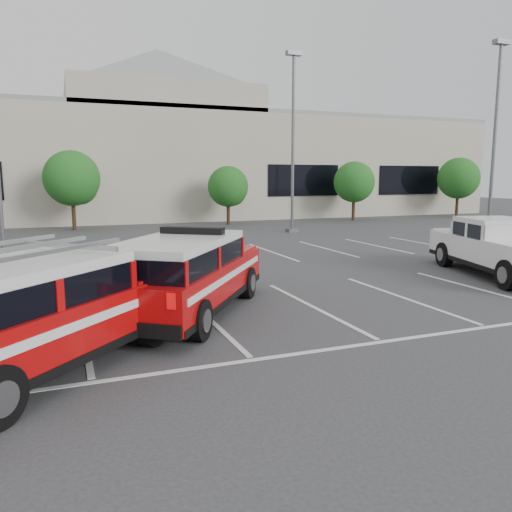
{
  "coord_description": "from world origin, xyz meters",
  "views": [
    {
      "loc": [
        -5.7,
        -10.68,
        3.17
      ],
      "look_at": [
        -0.77,
        1.95,
        1.05
      ],
      "focal_mm": 35.0,
      "sensor_mm": 36.0,
      "label": 1
    }
  ],
  "objects_px": {
    "tree_right": "(355,183)",
    "tree_far_right": "(459,180)",
    "light_pole_right": "(494,140)",
    "convention_building": "(135,159)",
    "tree_mid_left": "(73,180)",
    "light_pole_mid": "(293,143)",
    "white_pickup": "(500,254)",
    "ladder_suv": "(35,322)",
    "fire_chief_suv": "(186,280)",
    "tree_mid_right": "(229,188)"
  },
  "relations": [
    {
      "from": "white_pickup",
      "to": "tree_far_right",
      "type": "bearing_deg",
      "value": 65.66
    },
    {
      "from": "tree_far_right",
      "to": "light_pole_mid",
      "type": "xyz_separation_m",
      "value": [
        -18.09,
        -6.05,
        2.14
      ]
    },
    {
      "from": "tree_far_right",
      "to": "white_pickup",
      "type": "distance_m",
      "value": 27.21
    },
    {
      "from": "tree_far_right",
      "to": "ladder_suv",
      "type": "distance_m",
      "value": 39.57
    },
    {
      "from": "light_pole_right",
      "to": "tree_right",
      "type": "bearing_deg",
      "value": 94.31
    },
    {
      "from": "light_pole_right",
      "to": "fire_chief_suv",
      "type": "distance_m",
      "value": 21.76
    },
    {
      "from": "convention_building",
      "to": "white_pickup",
      "type": "xyz_separation_m",
      "value": [
        7.37,
        -30.49,
        -3.98
      ]
    },
    {
      "from": "tree_mid_left",
      "to": "tree_far_right",
      "type": "distance_m",
      "value": 30.0
    },
    {
      "from": "tree_right",
      "to": "light_pole_right",
      "type": "bearing_deg",
      "value": -85.69
    },
    {
      "from": "light_pole_mid",
      "to": "tree_right",
      "type": "bearing_deg",
      "value": 36.77
    },
    {
      "from": "tree_right",
      "to": "light_pole_right",
      "type": "height_order",
      "value": "light_pole_right"
    },
    {
      "from": "tree_mid_right",
      "to": "tree_far_right",
      "type": "relative_size",
      "value": 0.82
    },
    {
      "from": "tree_far_right",
      "to": "light_pole_right",
      "type": "xyz_separation_m",
      "value": [
        -9.09,
        -12.05,
        2.14
      ]
    },
    {
      "from": "tree_mid_left",
      "to": "ladder_suv",
      "type": "bearing_deg",
      "value": -93.06
    },
    {
      "from": "convention_building",
      "to": "white_pickup",
      "type": "height_order",
      "value": "convention_building"
    },
    {
      "from": "tree_mid_left",
      "to": "fire_chief_suv",
      "type": "xyz_separation_m",
      "value": [
        1.82,
        -21.55,
        -2.22
      ]
    },
    {
      "from": "tree_mid_right",
      "to": "white_pickup",
      "type": "height_order",
      "value": "tree_mid_right"
    },
    {
      "from": "tree_right",
      "to": "tree_far_right",
      "type": "bearing_deg",
      "value": 0.0
    },
    {
      "from": "tree_right",
      "to": "tree_far_right",
      "type": "distance_m",
      "value": 10.0
    },
    {
      "from": "tree_right",
      "to": "ladder_suv",
      "type": "distance_m",
      "value": 32.23
    },
    {
      "from": "tree_right",
      "to": "light_pole_right",
      "type": "distance_m",
      "value": 12.32
    },
    {
      "from": "fire_chief_suv",
      "to": "white_pickup",
      "type": "distance_m",
      "value": 10.68
    },
    {
      "from": "ladder_suv",
      "to": "fire_chief_suv",
      "type": "bearing_deg",
      "value": 83.62
    },
    {
      "from": "tree_right",
      "to": "ladder_suv",
      "type": "relative_size",
      "value": 0.82
    },
    {
      "from": "tree_right",
      "to": "tree_mid_left",
      "type": "bearing_deg",
      "value": 180.0
    },
    {
      "from": "fire_chief_suv",
      "to": "white_pickup",
      "type": "xyz_separation_m",
      "value": [
        10.64,
        0.88,
        -0.08
      ]
    },
    {
      "from": "convention_building",
      "to": "light_pole_right",
      "type": "relative_size",
      "value": 5.86
    },
    {
      "from": "convention_building",
      "to": "light_pole_mid",
      "type": "bearing_deg",
      "value": -66.74
    },
    {
      "from": "tree_mid_right",
      "to": "light_pole_right",
      "type": "relative_size",
      "value": 0.39
    },
    {
      "from": "tree_mid_left",
      "to": "white_pickup",
      "type": "xyz_separation_m",
      "value": [
        12.46,
        -20.67,
        -2.3
      ]
    },
    {
      "from": "light_pole_mid",
      "to": "fire_chief_suv",
      "type": "distance_m",
      "value": 19.0
    },
    {
      "from": "tree_mid_right",
      "to": "tree_right",
      "type": "bearing_deg",
      "value": 0.0
    },
    {
      "from": "tree_right",
      "to": "tree_mid_right",
      "type": "bearing_deg",
      "value": -180.0
    },
    {
      "from": "light_pole_mid",
      "to": "light_pole_right",
      "type": "xyz_separation_m",
      "value": [
        9.0,
        -6.0,
        0.0
      ]
    },
    {
      "from": "tree_far_right",
      "to": "light_pole_right",
      "type": "relative_size",
      "value": 0.47
    },
    {
      "from": "white_pickup",
      "to": "fire_chief_suv",
      "type": "bearing_deg",
      "value": -159.31
    },
    {
      "from": "tree_mid_right",
      "to": "tree_right",
      "type": "xyz_separation_m",
      "value": [
        10.0,
        0.0,
        0.27
      ]
    },
    {
      "from": "convention_building",
      "to": "tree_right",
      "type": "relative_size",
      "value": 13.58
    },
    {
      "from": "tree_mid_left",
      "to": "ladder_suv",
      "type": "xyz_separation_m",
      "value": [
        -1.29,
        -24.12,
        -2.19
      ]
    },
    {
      "from": "tree_far_right",
      "to": "ladder_suv",
      "type": "bearing_deg",
      "value": -142.38
    },
    {
      "from": "light_pole_mid",
      "to": "ladder_suv",
      "type": "bearing_deg",
      "value": -126.14
    },
    {
      "from": "tree_far_right",
      "to": "fire_chief_suv",
      "type": "bearing_deg",
      "value": -142.6
    },
    {
      "from": "tree_far_right",
      "to": "light_pole_right",
      "type": "height_order",
      "value": "light_pole_right"
    },
    {
      "from": "tree_mid_left",
      "to": "light_pole_mid",
      "type": "xyz_separation_m",
      "value": [
        11.91,
        -6.05,
        2.14
      ]
    },
    {
      "from": "tree_right",
      "to": "tree_far_right",
      "type": "xyz_separation_m",
      "value": [
        10.0,
        0.0,
        0.27
      ]
    },
    {
      "from": "tree_mid_left",
      "to": "light_pole_mid",
      "type": "bearing_deg",
      "value": -26.92
    },
    {
      "from": "white_pickup",
      "to": "ladder_suv",
      "type": "relative_size",
      "value": 1.2
    },
    {
      "from": "convention_building",
      "to": "light_pole_right",
      "type": "xyz_separation_m",
      "value": [
        15.82,
        -21.86,
        0.47
      ]
    },
    {
      "from": "tree_right",
      "to": "light_pole_mid",
      "type": "relative_size",
      "value": 0.43
    },
    {
      "from": "tree_right",
      "to": "fire_chief_suv",
      "type": "relative_size",
      "value": 0.75
    }
  ]
}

